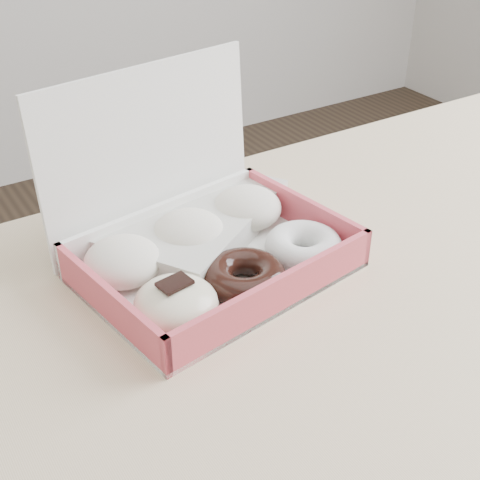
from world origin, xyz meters
TOP-DOWN VIEW (x-y plane):
  - table at (0.00, 0.00)m, footprint 1.20×0.80m
  - donut_box at (-0.21, 0.17)m, footprint 0.34×0.29m
  - newspapers at (-0.20, 0.26)m, footprint 0.32×0.30m

SIDE VIEW (x-z plane):
  - table at x=0.00m, z-range 0.30..1.05m
  - newspapers at x=-0.20m, z-range 0.75..0.79m
  - donut_box at x=-0.21m, z-range 0.67..0.90m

